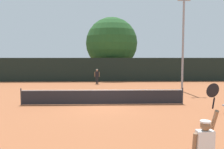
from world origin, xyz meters
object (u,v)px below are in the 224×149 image
Objects in this scene: light_pole at (183,38)px; parked_car_near at (119,72)px; player_receiving at (97,75)px; tennis_ball at (79,98)px; large_tree at (112,43)px; parked_car_mid at (149,72)px; player_serving at (205,144)px.

light_pole reaches higher than parked_car_near.
player_receiving is at bearing 143.01° from light_pole.
tennis_ball is 0.02× the size of parked_car_near.
large_tree is 2.01× the size of parked_car_near.
player_receiving is 0.38× the size of parked_car_mid.
light_pole is 14.13m from large_tree.
player_receiving is 0.20× the size of light_pole.
large_tree is at bearing -127.37° from parked_car_near.
tennis_ball is 0.02× the size of parked_car_mid.
parked_car_mid is at bearing 6.13° from parked_car_near.
player_serving is at bearing -70.70° from tennis_ball.
tennis_ball is at bearing -100.97° from parked_car_near.
tennis_ball is 0.01× the size of large_tree.
light_pole is at bearing 19.43° from tennis_ball.
parked_car_near is 0.98× the size of parked_car_mid.
player_serving is 36.40× the size of tennis_ball.
parked_car_mid is (8.64, 17.66, 0.74)m from tennis_ball.
light_pole is at bearing -84.18° from parked_car_mid.
tennis_ball is 16.93m from large_tree.
parked_car_near is 4.59m from parked_car_mid.
player_serving is 0.57× the size of parked_car_mid.
large_tree is 1.97× the size of parked_car_mid.
player_receiving is 11.59m from parked_car_mid.
player_serving is 1.51× the size of player_receiving.
player_serving is at bearing -93.16° from parked_car_mid.
player_serving is at bearing -87.32° from large_tree.
player_serving is 29.36m from parked_car_near.
large_tree is 4.55m from parked_car_near.
player_serving is 30.00m from parked_car_mid.
parked_car_near is (1.16, 1.41, -4.17)m from large_tree.
light_pole reaches higher than tennis_ball.
light_pole is at bearing -65.48° from large_tree.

